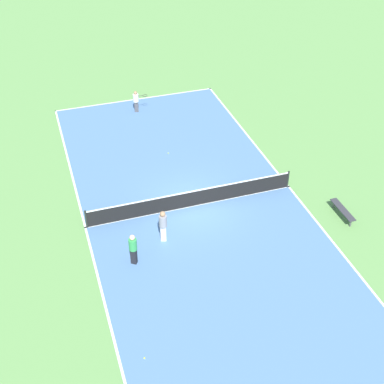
{
  "coord_description": "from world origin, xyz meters",
  "views": [
    {
      "loc": [
        6.56,
        20.12,
        16.65
      ],
      "look_at": [
        0.0,
        0.0,
        0.9
      ],
      "focal_mm": 50.0,
      "sensor_mm": 36.0,
      "label": 1
    }
  ],
  "objects_px": {
    "player_far_green": "(133,247)",
    "player_near_white": "(136,100)",
    "tennis_net": "(192,198)",
    "player_baseline_gray": "(163,224)",
    "tennis_ball_far_baseline": "(144,358)",
    "bench": "(343,210)",
    "tennis_ball_midcourt": "(168,153)"
  },
  "relations": [
    {
      "from": "player_baseline_gray",
      "to": "player_far_green",
      "type": "relative_size",
      "value": 1.05
    },
    {
      "from": "tennis_net",
      "to": "player_near_white",
      "type": "xyz_separation_m",
      "value": [
        0.32,
        -10.65,
        0.31
      ]
    },
    {
      "from": "player_baseline_gray",
      "to": "tennis_ball_midcourt",
      "type": "height_order",
      "value": "player_baseline_gray"
    },
    {
      "from": "player_far_green",
      "to": "tennis_net",
      "type": "bearing_deg",
      "value": 76.35
    },
    {
      "from": "player_near_white",
      "to": "tennis_ball_far_baseline",
      "type": "height_order",
      "value": "player_near_white"
    },
    {
      "from": "tennis_ball_far_baseline",
      "to": "player_near_white",
      "type": "bearing_deg",
      "value": -102.5
    },
    {
      "from": "tennis_net",
      "to": "player_baseline_gray",
      "type": "bearing_deg",
      "value": 44.72
    },
    {
      "from": "tennis_ball_midcourt",
      "to": "tennis_ball_far_baseline",
      "type": "bearing_deg",
      "value": 70.39
    },
    {
      "from": "bench",
      "to": "tennis_ball_far_baseline",
      "type": "height_order",
      "value": "bench"
    },
    {
      "from": "player_near_white",
      "to": "tennis_ball_far_baseline",
      "type": "xyz_separation_m",
      "value": [
        4.16,
        18.74,
        -0.78
      ]
    },
    {
      "from": "bench",
      "to": "tennis_ball_far_baseline",
      "type": "xyz_separation_m",
      "value": [
        11.22,
        5.04,
        -0.34
      ]
    },
    {
      "from": "bench",
      "to": "player_far_green",
      "type": "distance_m",
      "value": 10.44
    },
    {
      "from": "tennis_net",
      "to": "tennis_ball_far_baseline",
      "type": "relative_size",
      "value": 156.73
    },
    {
      "from": "tennis_net",
      "to": "player_baseline_gray",
      "type": "height_order",
      "value": "player_baseline_gray"
    },
    {
      "from": "player_far_green",
      "to": "tennis_ball_midcourt",
      "type": "bearing_deg",
      "value": 101.01
    },
    {
      "from": "player_near_white",
      "to": "player_baseline_gray",
      "type": "bearing_deg",
      "value": -87.51
    },
    {
      "from": "tennis_net",
      "to": "bench",
      "type": "bearing_deg",
      "value": 155.62
    },
    {
      "from": "tennis_net",
      "to": "player_far_green",
      "type": "relative_size",
      "value": 6.67
    },
    {
      "from": "tennis_net",
      "to": "tennis_ball_far_baseline",
      "type": "xyz_separation_m",
      "value": [
        4.48,
        8.09,
        -0.47
      ]
    },
    {
      "from": "player_far_green",
      "to": "player_near_white",
      "type": "bearing_deg",
      "value": 112.81
    },
    {
      "from": "player_near_white",
      "to": "tennis_ball_far_baseline",
      "type": "distance_m",
      "value": 19.21
    },
    {
      "from": "player_baseline_gray",
      "to": "tennis_ball_midcourt",
      "type": "xyz_separation_m",
      "value": [
        -2.26,
        -7.1,
        -0.93
      ]
    },
    {
      "from": "player_baseline_gray",
      "to": "player_far_green",
      "type": "height_order",
      "value": "player_baseline_gray"
    },
    {
      "from": "player_far_green",
      "to": "player_near_white",
      "type": "height_order",
      "value": "player_far_green"
    },
    {
      "from": "bench",
      "to": "tennis_net",
      "type": "bearing_deg",
      "value": -114.38
    },
    {
      "from": "player_baseline_gray",
      "to": "tennis_ball_far_baseline",
      "type": "height_order",
      "value": "player_baseline_gray"
    },
    {
      "from": "player_far_green",
      "to": "tennis_ball_far_baseline",
      "type": "distance_m",
      "value": 5.16
    },
    {
      "from": "player_far_green",
      "to": "tennis_ball_far_baseline",
      "type": "bearing_deg",
      "value": -62.36
    },
    {
      "from": "bench",
      "to": "tennis_ball_midcourt",
      "type": "distance_m",
      "value": 10.43
    },
    {
      "from": "bench",
      "to": "player_baseline_gray",
      "type": "distance_m",
      "value": 8.87
    },
    {
      "from": "player_far_green",
      "to": "player_near_white",
      "type": "relative_size",
      "value": 1.11
    },
    {
      "from": "bench",
      "to": "player_near_white",
      "type": "height_order",
      "value": "player_near_white"
    }
  ]
}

